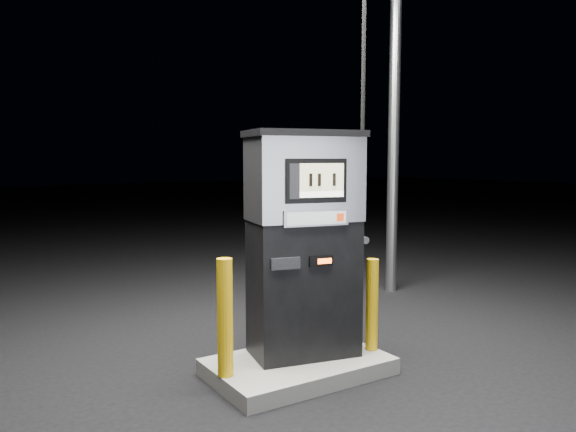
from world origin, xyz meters
TOP-DOWN VIEW (x-y plane):
  - ground at (0.00, 0.00)m, footprint 80.00×80.00m
  - pump_island at (0.00, 0.00)m, footprint 1.60×1.00m
  - fuel_dispenser at (0.12, 0.09)m, footprint 1.20×0.82m
  - bollard_left at (-0.74, -0.00)m, footprint 0.16×0.16m
  - bollard_right at (0.74, -0.17)m, footprint 0.14×0.14m

SIDE VIEW (x-z plane):
  - ground at x=0.00m, z-range 0.00..0.00m
  - pump_island at x=0.00m, z-range 0.00..0.15m
  - bollard_right at x=0.74m, z-range 0.15..1.03m
  - bollard_left at x=-0.74m, z-range 0.15..1.16m
  - fuel_dispenser at x=0.12m, z-range -0.94..3.39m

